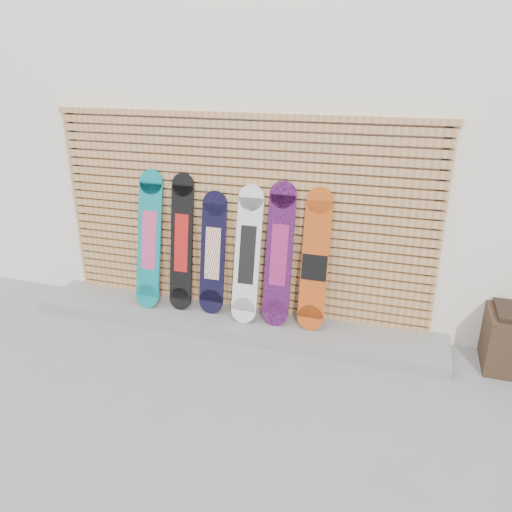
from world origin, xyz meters
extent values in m
plane|color=gray|center=(0.00, 0.00, 0.00)|extent=(80.00, 80.00, 0.00)
cube|color=silver|center=(0.50, 3.50, 1.80)|extent=(12.00, 5.00, 3.60)
cube|color=gray|center=(-0.15, 0.68, 0.06)|extent=(4.60, 0.70, 0.12)
cube|color=#B07D49|center=(-0.15, 0.97, 0.14)|extent=(4.20, 0.05, 0.08)
cube|color=#B07D49|center=(-0.15, 0.97, 0.23)|extent=(4.20, 0.05, 0.08)
cube|color=#B07D49|center=(-0.15, 0.97, 0.33)|extent=(4.20, 0.05, 0.07)
cube|color=#B07D49|center=(-0.15, 0.97, 0.43)|extent=(4.20, 0.05, 0.07)
cube|color=#B07D49|center=(-0.15, 0.97, 0.53)|extent=(4.20, 0.05, 0.07)
cube|color=#B07D49|center=(-0.15, 0.97, 0.62)|extent=(4.20, 0.05, 0.07)
cube|color=#B07D49|center=(-0.15, 0.97, 0.72)|extent=(4.20, 0.05, 0.07)
cube|color=#B07D49|center=(-0.15, 0.97, 0.82)|extent=(4.20, 0.05, 0.07)
cube|color=#B07D49|center=(-0.15, 0.97, 0.91)|extent=(4.20, 0.05, 0.07)
cube|color=#B07D49|center=(-0.15, 0.97, 1.01)|extent=(4.20, 0.05, 0.08)
cube|color=#B07D49|center=(-0.15, 0.97, 1.11)|extent=(4.20, 0.05, 0.08)
cube|color=#B07D49|center=(-0.15, 0.97, 1.20)|extent=(4.20, 0.05, 0.08)
cube|color=#B07D49|center=(-0.15, 0.97, 1.30)|extent=(4.20, 0.05, 0.08)
cube|color=#B07D49|center=(-0.15, 0.97, 1.40)|extent=(4.20, 0.05, 0.08)
cube|color=#B07D49|center=(-0.15, 0.97, 1.50)|extent=(4.20, 0.05, 0.08)
cube|color=#B07D49|center=(-0.15, 0.97, 1.59)|extent=(4.20, 0.05, 0.08)
cube|color=#B07D49|center=(-0.15, 0.97, 1.69)|extent=(4.20, 0.05, 0.08)
cube|color=#B07D49|center=(-0.15, 0.97, 1.79)|extent=(4.20, 0.05, 0.08)
cube|color=#B07D49|center=(-0.15, 0.97, 1.88)|extent=(4.20, 0.05, 0.08)
cube|color=#B07D49|center=(-0.15, 0.97, 1.98)|extent=(4.20, 0.05, 0.08)
cube|color=#B07D49|center=(-0.15, 0.97, 2.08)|extent=(4.20, 0.05, 0.08)
cube|color=#B07D49|center=(-0.15, 0.97, 2.17)|extent=(4.20, 0.05, 0.08)
cube|color=black|center=(-2.17, 0.99, 1.12)|extent=(0.06, 0.04, 2.23)
cube|color=black|center=(1.87, 0.99, 1.12)|extent=(0.06, 0.04, 2.23)
cube|color=#B07D49|center=(-0.15, 0.97, 2.26)|extent=(4.26, 0.07, 0.06)
cube|color=#0C7177|center=(-1.16, 0.76, 0.89)|extent=(0.28, 0.31, 1.27)
cylinder|color=#0C7177|center=(-1.16, 0.61, 0.26)|extent=(0.28, 0.08, 0.28)
cylinder|color=#0C7177|center=(-1.16, 0.90, 1.52)|extent=(0.28, 0.08, 0.28)
cube|color=#CC4879|center=(-1.16, 0.76, 0.89)|extent=(0.18, 0.17, 0.65)
cube|color=black|center=(-0.77, 0.80, 0.88)|extent=(0.26, 0.25, 1.28)
cylinder|color=black|center=(-0.77, 0.68, 0.25)|extent=(0.26, 0.07, 0.26)
cylinder|color=black|center=(-0.77, 0.91, 1.52)|extent=(0.26, 0.07, 0.26)
cube|color=maroon|center=(-0.77, 0.80, 0.88)|extent=(0.16, 0.14, 0.65)
cube|color=black|center=(-0.40, 0.81, 0.80)|extent=(0.28, 0.23, 1.08)
cylinder|color=black|center=(-0.40, 0.70, 0.26)|extent=(0.28, 0.07, 0.28)
cylinder|color=black|center=(-0.40, 0.91, 1.34)|extent=(0.28, 0.07, 0.28)
cube|color=white|center=(-0.40, 0.81, 0.80)|extent=(0.17, 0.13, 0.57)
cube|color=silver|center=(0.01, 0.76, 0.85)|extent=(0.28, 0.31, 1.19)
cylinder|color=silver|center=(0.01, 0.61, 0.26)|extent=(0.28, 0.09, 0.28)
cylinder|color=silver|center=(0.01, 0.90, 1.44)|extent=(0.28, 0.09, 0.28)
cube|color=black|center=(0.01, 0.76, 0.85)|extent=(0.17, 0.17, 0.62)
cube|color=black|center=(0.36, 0.78, 0.88)|extent=(0.29, 0.27, 1.24)
cylinder|color=black|center=(0.36, 0.65, 0.26)|extent=(0.29, 0.08, 0.29)
cylinder|color=black|center=(0.36, 0.91, 1.50)|extent=(0.29, 0.08, 0.29)
cube|color=#931D5B|center=(0.36, 0.78, 0.88)|extent=(0.18, 0.16, 0.64)
cube|color=#B64513|center=(0.74, 0.79, 0.86)|extent=(0.28, 0.26, 1.21)
cylinder|color=#B64513|center=(0.74, 0.67, 0.26)|extent=(0.28, 0.07, 0.28)
cylinder|color=#B64513|center=(0.74, 0.91, 1.47)|extent=(0.28, 0.07, 0.28)
cube|color=black|center=(0.74, 0.78, 0.79)|extent=(0.26, 0.08, 0.27)
camera|label=1|loc=(1.59, -3.93, 2.78)|focal=35.00mm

